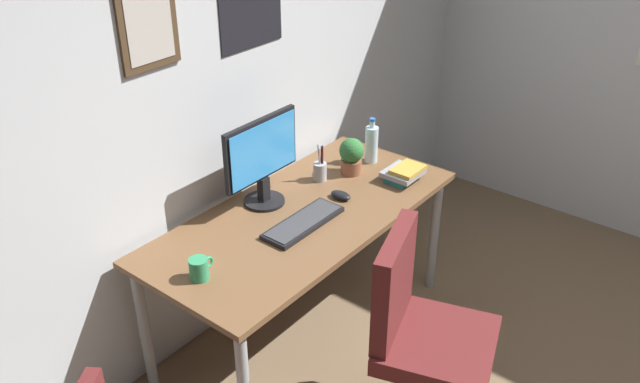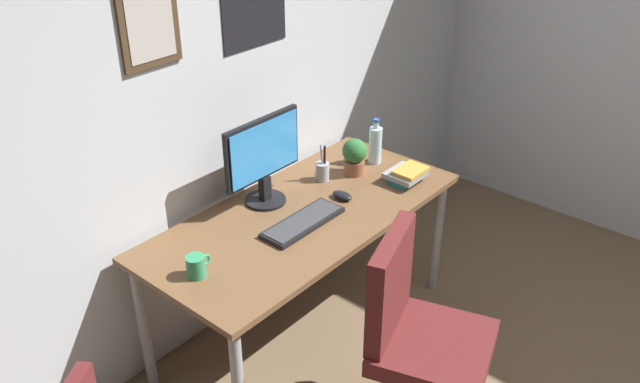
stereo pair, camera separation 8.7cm
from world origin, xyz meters
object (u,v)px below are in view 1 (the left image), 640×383
office_chair (420,328)px  monitor (262,158)px  potted_plant (351,155)px  water_bottle (372,144)px  book_stack_left (404,173)px  keyboard (303,222)px  computer_mouse (341,195)px  pen_cup (320,171)px  coffee_mug_near (199,269)px

office_chair → monitor: size_ratio=2.07×
office_chair → potted_plant: 1.06m
water_bottle → office_chair: bearing=-134.6°
water_bottle → book_stack_left: bearing=-106.6°
keyboard → book_stack_left: 0.66m
office_chair → monitor: monitor is taller
computer_mouse → pen_cup: size_ratio=0.55×
keyboard → water_bottle: 0.74m
potted_plant → book_stack_left: potted_plant is taller
coffee_mug_near → book_stack_left: coffee_mug_near is taller
water_bottle → coffee_mug_near: (-1.30, -0.06, -0.06)m
water_bottle → potted_plant: water_bottle is taller
potted_plant → book_stack_left: bearing=-69.3°
coffee_mug_near → potted_plant: 1.12m
keyboard → computer_mouse: computer_mouse is taller
keyboard → water_bottle: water_bottle is taller
pen_cup → office_chair: bearing=-117.2°
office_chair → book_stack_left: office_chair is taller
keyboard → potted_plant: potted_plant is taller
water_bottle → monitor: bearing=167.2°
office_chair → pen_cup: size_ratio=4.75×
water_bottle → potted_plant: 0.17m
monitor → keyboard: bearing=-97.9°
office_chair → potted_plant: (0.62, 0.81, 0.30)m
computer_mouse → book_stack_left: 0.38m
keyboard → computer_mouse: 0.30m
potted_plant → office_chair: bearing=-127.4°
keyboard → pen_cup: bearing=28.6°
water_bottle → potted_plant: size_ratio=1.29×
office_chair → water_bottle: 1.17m
pen_cup → coffee_mug_near: bearing=-171.6°
pen_cup → computer_mouse: bearing=-113.6°
monitor → pen_cup: (0.35, -0.07, -0.19)m
keyboard → book_stack_left: size_ratio=2.26×
potted_plant → computer_mouse: bearing=-154.2°
book_stack_left → pen_cup: bearing=127.6°
monitor → computer_mouse: bearing=-46.0°
keyboard → water_bottle: bearing=9.9°
keyboard → coffee_mug_near: size_ratio=3.67×
water_bottle → coffee_mug_near: bearing=-177.5°
office_chair → coffee_mug_near: (-0.50, 0.75, 0.25)m
computer_mouse → coffee_mug_near: 0.87m
potted_plant → pen_cup: 0.19m
office_chair → keyboard: bearing=84.2°
monitor → book_stack_left: monitor is taller
office_chair → potted_plant: size_ratio=4.87×
keyboard → coffee_mug_near: coffee_mug_near is taller
computer_mouse → pen_cup: pen_cup is taller
coffee_mug_near → keyboard: bearing=-6.9°
keyboard → pen_cup: size_ratio=2.15×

